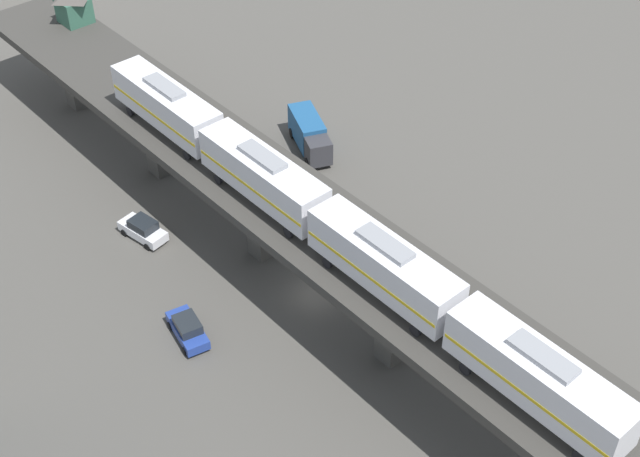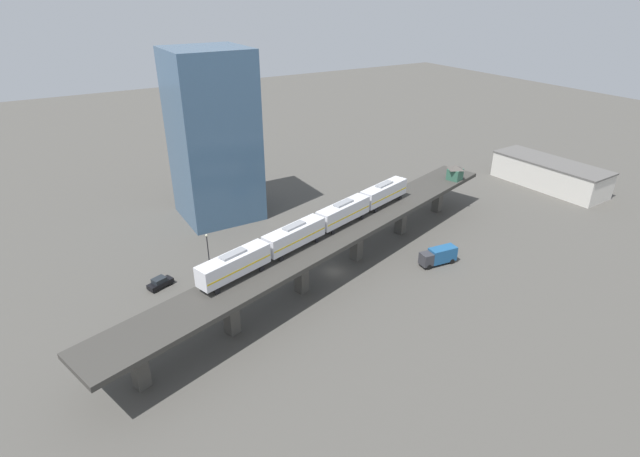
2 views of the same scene
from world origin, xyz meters
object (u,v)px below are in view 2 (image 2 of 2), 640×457
at_px(subway_train, 320,223).
at_px(street_car_blue, 304,245).
at_px(signal_hut, 455,172).
at_px(street_lamp, 208,248).
at_px(street_car_white, 356,230).
at_px(street_car_black, 160,283).
at_px(delivery_truck, 439,256).
at_px(warehouse_building, 549,174).
at_px(office_tower, 213,137).

xyz_separation_m(subway_train, street_car_blue, (-9.77, 2.26, -9.25)).
height_order(signal_hut, street_lamp, signal_hut).
bearing_deg(street_lamp, street_car_white, 85.37).
height_order(street_car_black, street_car_blue, same).
bearing_deg(street_car_blue, subway_train, -13.02).
distance_m(subway_train, delivery_truck, 23.88).
bearing_deg(signal_hut, street_car_white, -92.52).
height_order(street_car_black, delivery_truck, delivery_truck).
distance_m(signal_hut, warehouse_building, 33.14).
relative_size(signal_hut, delivery_truck, 0.55).
relative_size(street_lamp, warehouse_building, 0.24).
distance_m(street_car_blue, office_tower, 30.89).
relative_size(street_car_black, delivery_truck, 0.64).
height_order(subway_train, street_car_blue, subway_train).
distance_m(street_car_black, street_lamp, 10.26).
xyz_separation_m(subway_train, street_car_black, (-10.34, -25.90, -9.25)).
xyz_separation_m(street_car_white, delivery_truck, (17.94, 6.10, 0.82)).
xyz_separation_m(street_car_black, street_car_blue, (0.57, 28.16, 0.00)).
xyz_separation_m(street_car_white, warehouse_building, (2.54, 58.18, 2.47)).
relative_size(delivery_truck, warehouse_building, 0.25).
bearing_deg(street_car_blue, delivery_truck, 45.95).
bearing_deg(delivery_truck, subway_train, -111.43).
bearing_deg(subway_train, street_car_blue, 166.98).
bearing_deg(street_car_black, signal_hut, 88.53).
relative_size(signal_hut, street_car_white, 0.85).
bearing_deg(warehouse_building, street_car_black, -91.80).
distance_m(subway_train, warehouse_building, 73.55).
relative_size(signal_hut, street_lamp, 0.58).
xyz_separation_m(street_lamp, office_tower, (-21.86, 10.30, 13.89)).
bearing_deg(office_tower, warehouse_building, 71.17).
bearing_deg(street_lamp, office_tower, 154.77).
distance_m(street_car_black, street_car_white, 40.60).
relative_size(signal_hut, warehouse_building, 0.14).
bearing_deg(street_car_blue, warehouse_building, 87.95).
height_order(signal_hut, office_tower, office_tower).
bearing_deg(office_tower, street_car_white, 40.39).
relative_size(subway_train, signal_hut, 11.98).
distance_m(signal_hut, office_tower, 53.59).
distance_m(delivery_truck, warehouse_building, 54.33).
distance_m(signal_hut, street_lamp, 57.02).
xyz_separation_m(subway_train, street_lamp, (-12.29, -16.34, -6.09)).
xyz_separation_m(street_car_white, street_lamp, (-2.51, -31.03, 3.17)).
relative_size(signal_hut, street_car_blue, 0.89).
bearing_deg(street_lamp, street_car_black, -78.50).
xyz_separation_m(street_car_black, office_tower, (-23.81, 19.87, 17.06)).
relative_size(street_car_white, street_lamp, 0.68).
xyz_separation_m(subway_train, signal_hut, (-8.65, 40.32, -0.74)).
bearing_deg(signal_hut, delivery_truck, -49.26).
bearing_deg(delivery_truck, street_car_black, -111.62).
bearing_deg(office_tower, street_car_blue, 18.79).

